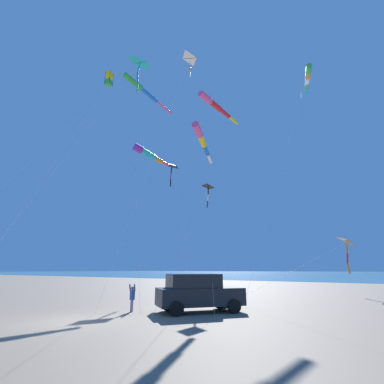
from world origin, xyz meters
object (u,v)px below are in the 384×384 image
person_child_green_jacket (132,296)px  kite_windsock_purple_drifting (215,105)px  kite_windsock_blue_topmost (308,77)px  kite_delta_teal_far_right (140,63)px  kite_delta_red_high_left (347,242)px  kite_delta_black_fish_shape (208,187)px  kite_delta_green_low_center (172,166)px  kite_box_white_trailing (109,79)px  kite_windsock_orange_high_right (147,154)px  cooler_box (224,303)px  kite_windsock_long_streamer_right (142,89)px  parked_car (198,292)px  kite_delta_long_streamer_left (190,59)px  kite_windsock_small_distant (202,140)px

person_child_green_jacket → kite_windsock_purple_drifting: (13.84, 2.73, 19.58)m
kite_windsock_blue_topmost → kite_windsock_purple_drifting: bearing=82.1°
kite_delta_teal_far_right → kite_delta_red_high_left: (13.79, -11.67, -14.20)m
kite_delta_black_fish_shape → kite_delta_green_low_center: 9.19m
kite_delta_green_low_center → kite_windsock_blue_topmost: (1.43, -14.14, 5.82)m
kite_delta_black_fish_shape → kite_delta_red_high_left: size_ratio=0.61×
kite_box_white_trailing → kite_delta_green_low_center: size_ratio=1.33×
person_child_green_jacket → kite_windsock_orange_high_right: kite_windsock_orange_high_right is taller
kite_delta_red_high_left → kite_windsock_orange_high_right: kite_windsock_orange_high_right is taller
kite_delta_red_high_left → cooler_box: bearing=155.9°
kite_windsock_long_streamer_right → kite_windsock_blue_topmost: (5.61, -14.96, -1.58)m
kite_delta_teal_far_right → kite_delta_green_low_center: kite_delta_teal_far_right is taller
person_child_green_jacket → kite_delta_red_high_left: (16.39, -8.38, 3.58)m
person_child_green_jacket → kite_windsock_long_streamer_right: size_ratio=0.06×
kite_box_white_trailing → kite_windsock_long_streamer_right: size_ratio=0.83×
parked_car → kite_windsock_purple_drifting: 23.46m
kite_delta_green_low_center → kite_delta_black_fish_shape: bearing=-120.0°
kite_delta_teal_far_right → kite_delta_green_low_center: bearing=21.0°
kite_windsock_purple_drifting → kite_windsock_long_streamer_right: size_ratio=1.01×
cooler_box → kite_delta_teal_far_right: bearing=105.4°
kite_delta_red_high_left → kite_windsock_blue_topmost: bearing=169.4°
kite_box_white_trailing → cooler_box: bearing=-68.6°
person_child_green_jacket → kite_box_white_trailing: kite_box_white_trailing is taller
parked_car → kite_delta_long_streamer_left: 15.44m
cooler_box → kite_delta_teal_far_right: 19.43m
kite_windsock_long_streamer_right → kite_delta_green_low_center: bearing=-11.1°
kite_delta_black_fish_shape → kite_windsock_purple_drifting: bearing=24.7°
person_child_green_jacket → cooler_box: bearing=-34.7°
kite_delta_red_high_left → kite_windsock_long_streamer_right: (-9.60, 15.71, 15.82)m
kite_delta_red_high_left → kite_delta_green_low_center: kite_delta_green_low_center is taller
person_child_green_jacket → kite_delta_black_fish_shape: 10.24m
cooler_box → person_child_green_jacket: person_child_green_jacket is taller
kite_box_white_trailing → kite_delta_long_streamer_left: bearing=-78.1°
parked_car → kite_windsock_blue_topmost: (10.56, -4.79, 17.60)m
kite_box_white_trailing → kite_windsock_orange_high_right: 7.16m
kite_delta_black_fish_shape → parked_car: bearing=-154.8°
parked_car → kite_delta_red_high_left: kite_delta_red_high_left is taller
kite_windsock_small_distant → kite_box_white_trailing: kite_box_white_trailing is taller
kite_delta_black_fish_shape → kite_windsock_long_streamer_right: kite_windsock_long_streamer_right is taller
person_child_green_jacket → kite_windsock_small_distant: size_ratio=0.11×
kite_delta_teal_far_right → kite_delta_green_low_center: 10.66m
parked_car → kite_delta_teal_far_right: (0.77, 6.14, 17.56)m
cooler_box → kite_windsock_purple_drifting: (9.52, 5.72, 20.11)m
parked_car → kite_box_white_trailing: kite_box_white_trailing is taller
kite_delta_teal_far_right → kite_windsock_blue_topmost: (9.80, -10.93, 0.04)m
person_child_green_jacket → kite_delta_long_streamer_left: size_ratio=0.08×
cooler_box → kite_delta_red_high_left: bearing=-24.1°
parked_car → kite_box_white_trailing: (-0.72, 8.03, 15.85)m
person_child_green_jacket → kite_delta_teal_far_right: size_ratio=0.07×
kite_box_white_trailing → kite_windsock_blue_topmost: kite_windsock_blue_topmost is taller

